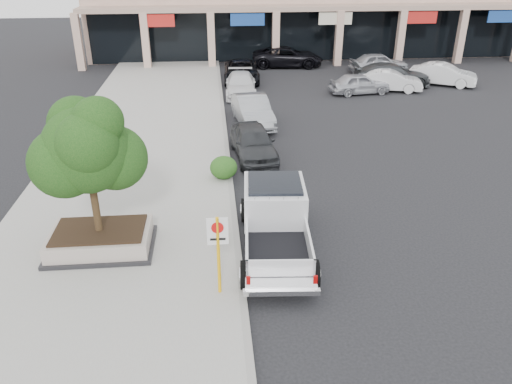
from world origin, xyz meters
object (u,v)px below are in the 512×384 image
curb_car_c (241,85)px  lot_car_f (443,74)px  pickup_truck (276,224)px  lot_car_a (360,84)px  no_parking_sign (218,245)px  curb_car_d (241,71)px  lot_car_e (379,63)px  planter_tree (92,148)px  lot_car_d (287,57)px  curb_car_a (253,142)px  lot_car_b (390,80)px  lot_car_c (392,75)px  planter (101,239)px  curb_car_b (252,111)px

curb_car_c → lot_car_f: lot_car_f is taller
curb_car_c → lot_car_f: 14.03m
pickup_truck → lot_car_a: (7.72, 17.91, -0.26)m
no_parking_sign → curb_car_d: 24.20m
curb_car_c → lot_car_e: (10.71, 5.29, 0.07)m
planter_tree → no_parking_sign: 4.71m
lot_car_d → lot_car_e: size_ratio=1.27×
curb_car_a → lot_car_f: size_ratio=0.98×
lot_car_b → lot_car_c: lot_car_c is taller
planter_tree → pickup_truck: size_ratio=0.68×
lot_car_a → lot_car_c: size_ratio=0.74×
planter_tree → lot_car_f: (19.31, 19.18, -2.69)m
lot_car_f → lot_car_e: bearing=69.3°
planter_tree → lot_car_e: bearing=55.3°
pickup_truck → curb_car_d: (0.35, 21.89, -0.20)m
no_parking_sign → curb_car_a: 10.09m
planter → lot_car_c: bearing=50.7°
planter_tree → lot_car_c: (15.70, 19.22, -2.66)m
curb_car_d → lot_car_d: lot_car_d is taller
no_parking_sign → lot_car_b: (11.72, 20.67, -0.95)m
planter_tree → lot_car_c: size_ratio=0.77×
curb_car_a → lot_car_e: lot_car_e is taller
curb_car_d → lot_car_f: bearing=-7.0°
lot_car_d → lot_car_e: (6.50, -2.81, -0.03)m
curb_car_b → lot_car_b: bearing=25.8°
no_parking_sign → pickup_truck: size_ratio=0.39×
pickup_truck → lot_car_a: bearing=70.8°
lot_car_a → lot_car_c: bearing=-64.6°
curb_car_a → lot_car_f: (14.09, 11.95, -0.01)m
no_parking_sign → pickup_truck: 2.94m
curb_car_a → lot_car_a: 12.83m
curb_car_b → lot_car_e: curb_car_b is taller
lot_car_a → lot_car_e: bearing=-36.0°
lot_car_d → lot_car_e: lot_car_d is taller
curb_car_a → curb_car_b: curb_car_b is taller
curb_car_d → lot_car_b: (9.57, -3.42, -0.04)m
no_parking_sign → curb_car_d: bearing=84.9°
lot_car_b → lot_car_f: 4.30m
lot_car_b → lot_car_e: lot_car_e is taller
curb_car_b → curb_car_d: 9.55m
no_parking_sign → curb_car_c: (1.88, 20.52, -0.96)m
lot_car_a → pickup_truck: bearing=149.0°
planter → curb_car_d: 22.34m
lot_car_a → lot_car_f: (6.33, 1.73, 0.06)m
lot_car_a → curb_car_b: bearing=119.4°
curb_car_b → lot_car_c: 12.50m
planter → curb_car_d: (5.75, 21.58, 0.24)m
curb_car_b → lot_car_c: size_ratio=0.88×
no_parking_sign → lot_car_c: no_parking_sign is taller
planter_tree → lot_car_b: planter_tree is taller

